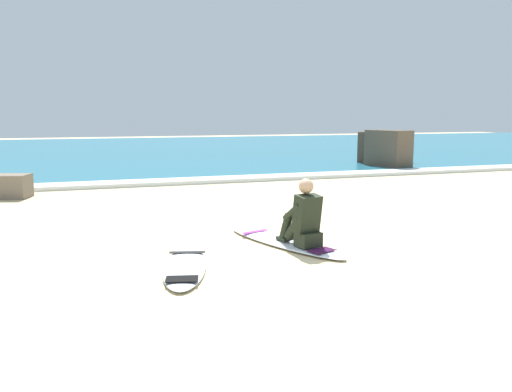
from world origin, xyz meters
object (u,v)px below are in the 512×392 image
surfer_seated (303,220)px  surfboard_spare_near (185,266)px  shoreline_rock (7,186)px  surfboard_main (284,242)px

surfer_seated → surfboard_spare_near: 1.87m
surfer_seated → shoreline_rock: 7.93m
surfboard_main → surfer_seated: surfer_seated is taller
surfer_seated → surfboard_spare_near: surfer_seated is taller
surfboard_spare_near → shoreline_rock: bearing=110.8°
surfer_seated → shoreline_rock: size_ratio=0.97×
surfer_seated → surfboard_main: bearing=110.4°
surfer_seated → shoreline_rock: (-4.43, 6.58, -0.17)m
surfboard_spare_near → shoreline_rock: size_ratio=2.06×
surfboard_main → surfer_seated: 0.57m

